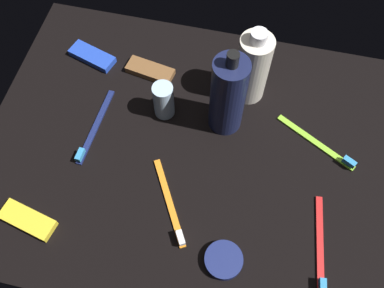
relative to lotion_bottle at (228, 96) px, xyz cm
name	(u,v)px	position (x,y,z in cm)	size (l,w,h in cm)	color
ground_plane	(192,152)	(5.04, 8.19, -10.07)	(84.00, 64.00, 1.20)	black
lotion_bottle	(228,96)	(0.00, 0.00, 0.00)	(6.72, 6.72, 21.40)	#181E42
bodywash_bottle	(253,68)	(-3.50, -8.42, -1.15)	(6.59, 6.59, 18.26)	silver
deodorant_stick	(164,100)	(12.65, 0.46, -5.20)	(4.19, 4.19, 8.54)	silver
toothbrush_orange	(171,207)	(6.23, 20.63, -8.86)	(10.07, 16.17, 2.10)	orange
toothbrush_lime	(320,145)	(-19.73, 1.41, -8.86)	(16.36, 9.71, 2.10)	#8CD133
toothbrush_navy	(94,130)	(25.61, 8.23, -8.86)	(2.24, 18.04, 2.10)	navy
toothbrush_red	(321,250)	(-21.54, 22.54, -8.86)	(3.05, 18.03, 2.10)	red
snack_bar_yellow	(28,220)	(31.08, 28.96, -8.72)	(10.40, 4.00, 1.50)	yellow
snack_bar_brown	(150,71)	(18.31, -8.65, -8.72)	(10.40, 4.00, 1.50)	brown
snack_bar_blue	(92,56)	(32.05, -9.64, -8.72)	(10.40, 4.00, 1.50)	blue
cream_tin_left	(224,260)	(-5.15, 28.14, -8.64)	(6.77, 6.77, 1.66)	navy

